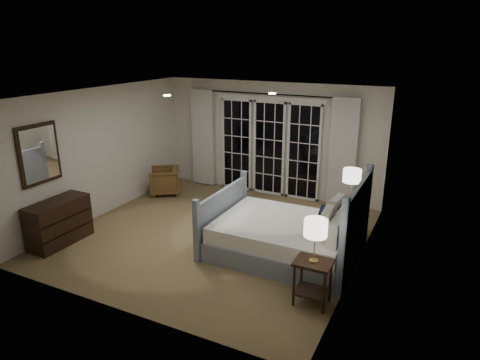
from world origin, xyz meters
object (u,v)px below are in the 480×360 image
at_px(lamp_left, 316,228).
at_px(dresser, 59,222).
at_px(nightstand_left, 313,276).
at_px(nightstand_right, 349,214).
at_px(bed, 287,236).
at_px(lamp_right, 352,176).
at_px(armchair, 165,181).

xyz_separation_m(lamp_left, dresser, (-4.41, -0.19, -0.70)).
xyz_separation_m(nightstand_left, nightstand_right, (-0.05, 2.27, 0.02)).
bearing_deg(lamp_left, bed, 124.31).
xyz_separation_m(lamp_left, lamp_right, (-0.05, 2.27, 0.04)).
bearing_deg(nightstand_left, armchair, 148.14).
bearing_deg(armchair, dresser, -37.00).
bearing_deg(nightstand_right, armchair, 174.76).
bearing_deg(lamp_right, armchair, 174.76).
bearing_deg(lamp_right, lamp_left, -88.80).
xyz_separation_m(bed, armchair, (-3.51, 1.53, -0.03)).
relative_size(nightstand_left, nightstand_right, 0.96).
height_order(nightstand_left, armchair, nightstand_left).
height_order(nightstand_left, lamp_left, lamp_left).
relative_size(lamp_right, armchair, 0.90).
bearing_deg(nightstand_left, bed, 124.31).
height_order(bed, lamp_right, bed).
bearing_deg(bed, armchair, 156.41).
bearing_deg(lamp_left, nightstand_left, 0.00).
distance_m(bed, armchair, 3.83).
distance_m(nightstand_right, lamp_right, 0.70).
distance_m(lamp_left, dresser, 4.47).
distance_m(nightstand_right, lamp_left, 2.37).
height_order(nightstand_right, lamp_right, lamp_right).
bearing_deg(nightstand_left, lamp_right, 91.20).
bearing_deg(dresser, lamp_left, 2.45).
xyz_separation_m(lamp_left, armchair, (-4.28, 2.66, -0.78)).
bearing_deg(dresser, nightstand_right, 29.43).
distance_m(lamp_left, armchair, 5.10).
xyz_separation_m(nightstand_right, armchair, (-4.23, 0.39, -0.12)).
relative_size(nightstand_left, lamp_right, 1.04).
bearing_deg(bed, nightstand_left, -55.69).
bearing_deg(lamp_right, nightstand_right, -90.00).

